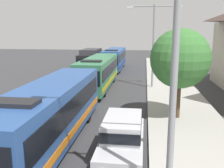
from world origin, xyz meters
TOP-DOWN VIEW (x-y plane):
  - bus_lead at (-1.30, 12.15)m, footprint 2.58×11.66m
  - bus_second_in_line at (-1.30, 25.22)m, footprint 2.58×11.27m
  - bus_middle at (-1.30, 38.34)m, footprint 2.58×11.16m
  - white_suv at (2.40, 11.02)m, footprint 1.86×4.95m
  - box_truck_oncoming at (-4.60, 36.19)m, footprint 2.35×6.85m
  - streetlamp_near at (4.10, 7.49)m, footprint 5.60×0.28m
  - streetlamp_mid at (4.10, 25.88)m, footprint 5.23×0.28m
  - roadside_tree at (5.47, 16.59)m, footprint 3.73×3.73m

SIDE VIEW (x-z plane):
  - white_suv at x=2.40m, z-range 0.08..1.98m
  - bus_middle at x=-1.30m, z-range 0.09..3.30m
  - bus_second_in_line at x=-1.30m, z-range 0.09..3.30m
  - bus_lead at x=-1.30m, z-range 0.09..3.30m
  - box_truck_oncoming at x=-4.60m, z-range 0.12..3.27m
  - roadside_tree at x=5.47m, z-range 1.12..6.81m
  - streetlamp_mid at x=4.10m, z-range 1.03..9.09m
  - streetlamp_near at x=4.10m, z-range 1.06..9.46m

